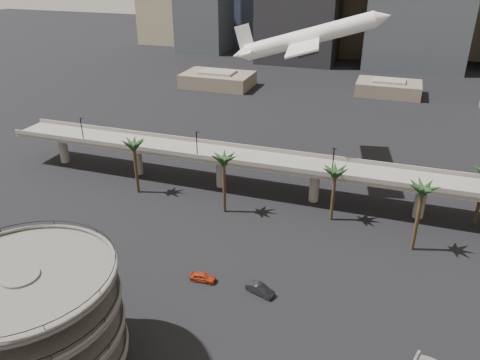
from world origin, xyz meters
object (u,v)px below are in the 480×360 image
(airborne_jet, at_px, (308,38))
(car_a, at_px, (203,277))
(parking_ramp, at_px, (31,318))
(car_b, at_px, (260,289))
(overpass, at_px, (267,164))

(airborne_jet, bearing_deg, car_a, -105.83)
(parking_ramp, height_order, car_b, parking_ramp)
(car_b, bearing_deg, parking_ramp, 157.08)
(airborne_jet, relative_size, car_a, 8.10)
(car_a, bearing_deg, car_b, -92.78)
(overpass, height_order, airborne_jet, airborne_jet)
(airborne_jet, relative_size, car_b, 7.35)
(car_b, bearing_deg, overpass, 32.77)
(overpass, relative_size, airborne_jet, 3.60)
(overpass, relative_size, car_a, 29.17)
(overpass, distance_m, car_a, 34.79)
(overpass, relative_size, car_b, 26.45)
(parking_ramp, bearing_deg, overpass, 77.57)
(car_a, distance_m, car_b, 10.02)
(parking_ramp, xyz_separation_m, overpass, (13.00, 59.00, -2.50))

